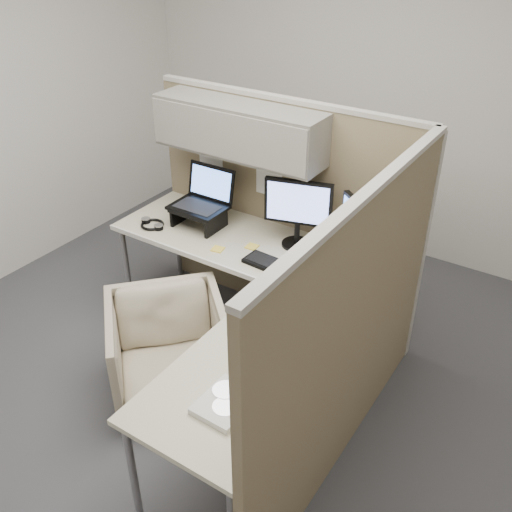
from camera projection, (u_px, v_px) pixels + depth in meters
The scene contains 18 objects.
ground at pixel (223, 378), 3.76m from camera, with size 4.50×4.50×0.00m, color #3C3C42.
partition_back at pixel (264, 175), 3.88m from camera, with size 2.00×0.36×1.63m.
partition_right at pixel (354, 334), 2.86m from camera, with size 0.07×2.03×1.63m.
desk at pixel (248, 289), 3.43m from camera, with size 2.00×1.98×0.73m.
office_chair at pixel (169, 346), 3.49m from camera, with size 0.70×0.65×0.72m, color #B8AB93.
monitor_left at pixel (298, 208), 3.65m from camera, with size 0.43×0.20×0.47m.
monitor_right at pixel (360, 235), 3.35m from camera, with size 0.36×0.30×0.47m.
laptop_station at pixel (201, 205), 3.97m from camera, with size 0.38×0.33×0.40m.
keyboard at pixel (277, 267), 3.54m from camera, with size 0.45×0.15×0.02m, color black.
mouse at pixel (312, 284), 3.38m from camera, with size 0.09×0.06×0.03m, color black.
travel_mug at pixel (316, 247), 3.61m from camera, with size 0.08×0.08×0.17m.
soda_can_green at pixel (348, 296), 3.19m from camera, with size 0.07×0.07×0.12m, color silver.
soda_can_silver at pixel (348, 271), 3.42m from camera, with size 0.07×0.07×0.12m, color #B21E1E.
sticky_note_d at pixel (252, 247), 3.77m from camera, with size 0.08×0.08×0.01m, color yellow.
sticky_note_a at pixel (218, 249), 3.74m from camera, with size 0.08×0.08×0.01m, color yellow.
headphones at pixel (152, 224), 4.02m from camera, with size 0.21×0.19×0.03m.
paper_stack at pixel (226, 402), 2.57m from camera, with size 0.22×0.28×0.03m.
desk_clock at pixel (287, 350), 2.84m from camera, with size 0.06×0.09×0.08m.
Camera 1 is at (1.71, -2.21, 2.65)m, focal length 40.00 mm.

